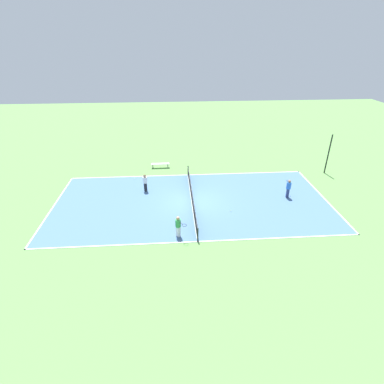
{
  "coord_description": "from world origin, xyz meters",
  "views": [
    {
      "loc": [
        20.55,
        -1.48,
        11.77
      ],
      "look_at": [
        0.0,
        0.0,
        0.9
      ],
      "focal_mm": 28.0,
      "sensor_mm": 36.0,
      "label": 1
    }
  ],
  "objects_px": {
    "player_near_blue": "(288,187)",
    "player_near_white": "(145,182)",
    "player_far_green": "(178,225)",
    "tennis_ball_far_baseline": "(231,211)",
    "bench": "(160,164)",
    "fence_post_back_left": "(328,154)",
    "tennis_ball_midcourt": "(135,179)",
    "tennis_net": "(192,196)"
  },
  "relations": [
    {
      "from": "player_near_blue",
      "to": "player_near_white",
      "type": "relative_size",
      "value": 1.03
    },
    {
      "from": "player_far_green",
      "to": "tennis_ball_far_baseline",
      "type": "relative_size",
      "value": 22.18
    },
    {
      "from": "player_far_green",
      "to": "player_near_blue",
      "type": "bearing_deg",
      "value": 78.51
    },
    {
      "from": "bench",
      "to": "fence_post_back_left",
      "type": "bearing_deg",
      "value": -8.61
    },
    {
      "from": "tennis_ball_far_baseline",
      "to": "fence_post_back_left",
      "type": "bearing_deg",
      "value": 121.7
    },
    {
      "from": "player_near_white",
      "to": "tennis_ball_midcourt",
      "type": "bearing_deg",
      "value": -178.93
    },
    {
      "from": "bench",
      "to": "tennis_ball_far_baseline",
      "type": "height_order",
      "value": "bench"
    },
    {
      "from": "tennis_ball_far_baseline",
      "to": "tennis_ball_midcourt",
      "type": "relative_size",
      "value": 1.0
    },
    {
      "from": "player_far_green",
      "to": "fence_post_back_left",
      "type": "distance_m",
      "value": 17.03
    },
    {
      "from": "tennis_net",
      "to": "fence_post_back_left",
      "type": "distance_m",
      "value": 13.97
    },
    {
      "from": "player_near_blue",
      "to": "tennis_ball_midcourt",
      "type": "xyz_separation_m",
      "value": [
        -4.39,
        -12.74,
        -0.85
      ]
    },
    {
      "from": "tennis_net",
      "to": "player_near_blue",
      "type": "bearing_deg",
      "value": 91.63
    },
    {
      "from": "player_near_blue",
      "to": "player_near_white",
      "type": "xyz_separation_m",
      "value": [
        -1.93,
        -11.56,
        -0.03
      ]
    },
    {
      "from": "player_far_green",
      "to": "tennis_ball_midcourt",
      "type": "relative_size",
      "value": 22.18
    },
    {
      "from": "bench",
      "to": "player_far_green",
      "type": "distance_m",
      "value": 11.69
    },
    {
      "from": "player_near_blue",
      "to": "tennis_ball_far_baseline",
      "type": "relative_size",
      "value": 22.84
    },
    {
      "from": "player_near_blue",
      "to": "tennis_ball_far_baseline",
      "type": "bearing_deg",
      "value": 121.75
    },
    {
      "from": "player_near_white",
      "to": "player_far_green",
      "type": "xyz_separation_m",
      "value": [
        6.64,
        2.56,
        0.0
      ]
    },
    {
      "from": "player_far_green",
      "to": "tennis_net",
      "type": "bearing_deg",
      "value": 125.73
    },
    {
      "from": "player_near_white",
      "to": "player_far_green",
      "type": "distance_m",
      "value": 7.12
    },
    {
      "from": "player_far_green",
      "to": "fence_post_back_left",
      "type": "relative_size",
      "value": 0.4
    },
    {
      "from": "tennis_net",
      "to": "player_far_green",
      "type": "height_order",
      "value": "player_far_green"
    },
    {
      "from": "bench",
      "to": "player_near_blue",
      "type": "xyz_separation_m",
      "value": [
        6.88,
        10.42,
        0.51
      ]
    },
    {
      "from": "bench",
      "to": "player_near_white",
      "type": "relative_size",
      "value": 1.18
    },
    {
      "from": "tennis_net",
      "to": "tennis_ball_midcourt",
      "type": "xyz_separation_m",
      "value": [
        -4.61,
        -4.96,
        -0.45
      ]
    },
    {
      "from": "tennis_ball_far_baseline",
      "to": "tennis_net",
      "type": "bearing_deg",
      "value": -119.96
    },
    {
      "from": "player_far_green",
      "to": "tennis_ball_far_baseline",
      "type": "height_order",
      "value": "player_far_green"
    },
    {
      "from": "tennis_ball_far_baseline",
      "to": "bench",
      "type": "bearing_deg",
      "value": -148.0
    },
    {
      "from": "tennis_ball_far_baseline",
      "to": "fence_post_back_left",
      "type": "height_order",
      "value": "fence_post_back_left"
    },
    {
      "from": "bench",
      "to": "tennis_ball_midcourt",
      "type": "height_order",
      "value": "bench"
    },
    {
      "from": "bench",
      "to": "fence_post_back_left",
      "type": "relative_size",
      "value": 0.47
    },
    {
      "from": "tennis_ball_midcourt",
      "to": "fence_post_back_left",
      "type": "height_order",
      "value": "fence_post_back_left"
    },
    {
      "from": "player_near_white",
      "to": "tennis_net",
      "type": "bearing_deg",
      "value": 35.72
    },
    {
      "from": "tennis_ball_midcourt",
      "to": "tennis_net",
      "type": "bearing_deg",
      "value": 47.09
    },
    {
      "from": "player_near_white",
      "to": "tennis_ball_midcourt",
      "type": "height_order",
      "value": "player_near_white"
    },
    {
      "from": "player_near_blue",
      "to": "fence_post_back_left",
      "type": "height_order",
      "value": "fence_post_back_left"
    },
    {
      "from": "player_near_white",
      "to": "bench",
      "type": "bearing_deg",
      "value": 142.49
    },
    {
      "from": "tennis_net",
      "to": "player_near_blue",
      "type": "height_order",
      "value": "player_near_blue"
    },
    {
      "from": "player_near_blue",
      "to": "player_near_white",
      "type": "height_order",
      "value": "player_near_blue"
    },
    {
      "from": "tennis_net",
      "to": "bench",
      "type": "bearing_deg",
      "value": -159.59
    },
    {
      "from": "player_near_white",
      "to": "tennis_ball_far_baseline",
      "type": "xyz_separation_m",
      "value": [
        3.77,
        6.58,
        -0.82
      ]
    },
    {
      "from": "player_near_blue",
      "to": "player_far_green",
      "type": "bearing_deg",
      "value": 129.12
    }
  ]
}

